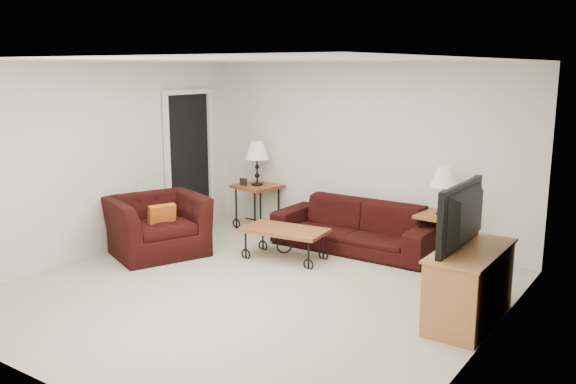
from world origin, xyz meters
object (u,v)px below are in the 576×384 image
object	(u,v)px
sofa	(355,226)
lamp_right	(443,191)
lamp_left	(257,163)
backpack	(449,252)
television	(472,217)
side_table_right	(441,238)
side_table_left	(258,206)
armchair	(157,225)
coffee_table	(285,244)
tv_stand	(469,285)

from	to	relation	value
sofa	lamp_right	distance (m)	1.29
lamp_left	backpack	bearing A→B (deg)	-6.16
television	side_table_right	bearing A→B (deg)	-152.09
lamp_left	side_table_right	bearing A→B (deg)	0.00
side_table_left	armchair	distance (m)	1.84
sofa	television	world-z (taller)	television
coffee_table	armchair	bearing A→B (deg)	-153.22
side_table_right	side_table_left	bearing A→B (deg)	180.00
side_table_left	lamp_left	bearing A→B (deg)	0.00
sofa	side_table_right	size ratio (longest dim) A/B	3.67
side_table_left	lamp_left	xyz separation A→B (m)	(0.00, 0.00, 0.67)
television	tv_stand	bearing A→B (deg)	90.00
armchair	television	distance (m)	4.14
television	backpack	bearing A→B (deg)	-153.77
lamp_right	armchair	distance (m)	3.72
sofa	side_table_right	world-z (taller)	sofa
side_table_right	backpack	bearing A→B (deg)	-56.07
lamp_right	armchair	size ratio (longest dim) A/B	0.51
sofa	lamp_left	xyz separation A→B (m)	(-1.79, 0.18, 0.68)
lamp_left	television	distance (m)	4.15
backpack	side_table_right	bearing A→B (deg)	118.82
lamp_right	backpack	xyz separation A→B (m)	(0.23, -0.34, -0.67)
sofa	television	xyz separation A→B (m)	(2.01, -1.48, 0.72)
lamp_left	lamp_right	world-z (taller)	lamp_left
side_table_left	coffee_table	distance (m)	1.63
side_table_right	lamp_right	size ratio (longest dim) A/B	1.00
armchair	television	xyz separation A→B (m)	(4.08, 0.16, 0.66)
side_table_left	sofa	bearing A→B (deg)	-5.74
coffee_table	armchair	size ratio (longest dim) A/B	0.90
coffee_table	tv_stand	xyz separation A→B (m)	(2.59, -0.61, 0.16)
lamp_left	tv_stand	world-z (taller)	lamp_left
sofa	tv_stand	world-z (taller)	tv_stand
side_table_right	lamp_right	world-z (taller)	lamp_right
lamp_left	backpack	xyz separation A→B (m)	(3.15, -0.34, -0.76)
sofa	television	bearing A→B (deg)	-36.32
sofa	side_table_left	size ratio (longest dim) A/B	3.33
coffee_table	backpack	xyz separation A→B (m)	(1.92, 0.71, 0.04)
side_table_right	backpack	distance (m)	0.41
lamp_right	backpack	size ratio (longest dim) A/B	1.26
television	backpack	distance (m)	1.67
armchair	coffee_table	bearing A→B (deg)	-40.55
lamp_left	armchair	xyz separation A→B (m)	(-0.28, -1.82, -0.62)
lamp_right	backpack	bearing A→B (deg)	-56.07
side_table_left	tv_stand	size ratio (longest dim) A/B	0.55
sofa	backpack	bearing A→B (deg)	-6.72
lamp_right	television	world-z (taller)	television
lamp_right	tv_stand	bearing A→B (deg)	-61.56
coffee_table	lamp_left	bearing A→B (deg)	139.48
sofa	side_table_left	distance (m)	1.80
side_table_right	sofa	bearing A→B (deg)	-170.97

